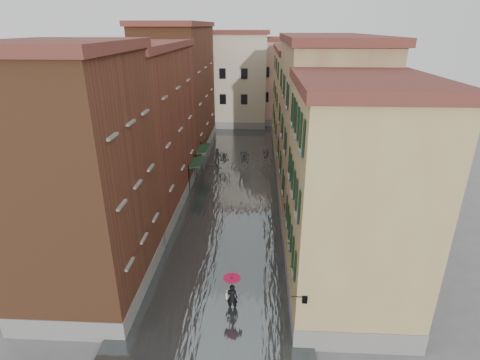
# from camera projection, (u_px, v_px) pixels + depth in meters

# --- Properties ---
(ground) EXTENTS (120.00, 120.00, 0.00)m
(ground) POSITION_uv_depth(u_px,v_px,m) (221.00, 270.00, 23.28)
(ground) COLOR slate
(ground) RESTS_ON ground
(floodwater) EXTENTS (10.00, 60.00, 0.20)m
(floodwater) POSITION_uv_depth(u_px,v_px,m) (235.00, 186.00, 35.24)
(floodwater) COLOR #474E4E
(floodwater) RESTS_ON ground
(building_left_near) EXTENTS (6.00, 8.00, 13.00)m
(building_left_near) POSITION_uv_depth(u_px,v_px,m) (80.00, 184.00, 19.29)
(building_left_near) COLOR brown
(building_left_near) RESTS_ON ground
(building_left_mid) EXTENTS (6.00, 14.00, 12.50)m
(building_left_mid) POSITION_uv_depth(u_px,v_px,m) (143.00, 133.00, 29.54)
(building_left_mid) COLOR brown
(building_left_mid) RESTS_ON ground
(building_left_far) EXTENTS (6.00, 16.00, 14.00)m
(building_left_far) POSITION_uv_depth(u_px,v_px,m) (180.00, 92.00, 43.10)
(building_left_far) COLOR brown
(building_left_far) RESTS_ON ground
(building_right_near) EXTENTS (6.00, 8.00, 11.50)m
(building_right_near) POSITION_uv_depth(u_px,v_px,m) (353.00, 204.00, 18.90)
(building_right_near) COLOR #A18653
(building_right_near) RESTS_ON ground
(building_right_mid) EXTENTS (6.00, 14.00, 13.00)m
(building_right_mid) POSITION_uv_depth(u_px,v_px,m) (322.00, 132.00, 28.76)
(building_right_mid) COLOR tan
(building_right_mid) RESTS_ON ground
(building_right_far) EXTENTS (6.00, 16.00, 11.50)m
(building_right_far) POSITION_uv_depth(u_px,v_px,m) (302.00, 104.00, 42.89)
(building_right_far) COLOR #A18653
(building_right_far) RESTS_ON ground
(building_end_cream) EXTENTS (12.00, 9.00, 13.00)m
(building_end_cream) POSITION_uv_depth(u_px,v_px,m) (226.00, 80.00, 56.01)
(building_end_cream) COLOR #B4AD8F
(building_end_cream) RESTS_ON ground
(building_end_pink) EXTENTS (10.00, 9.00, 12.00)m
(building_end_pink) POSITION_uv_depth(u_px,v_px,m) (285.00, 82.00, 57.61)
(building_end_pink) COLOR tan
(building_end_pink) RESTS_ON ground
(awning_near) EXTENTS (1.09, 3.01, 2.80)m
(awning_near) POSITION_uv_depth(u_px,v_px,m) (196.00, 163.00, 34.23)
(awning_near) COLOR black
(awning_near) RESTS_ON ground
(awning_far) EXTENTS (1.09, 3.27, 2.80)m
(awning_far) POSITION_uv_depth(u_px,v_px,m) (203.00, 149.00, 37.92)
(awning_far) COLOR black
(awning_far) RESTS_ON ground
(wall_lantern) EXTENTS (0.71, 0.22, 0.35)m
(wall_lantern) POSITION_uv_depth(u_px,v_px,m) (304.00, 299.00, 16.38)
(wall_lantern) COLOR black
(wall_lantern) RESTS_ON ground
(window_planters) EXTENTS (0.59, 10.19, 0.84)m
(window_planters) POSITION_uv_depth(u_px,v_px,m) (290.00, 218.00, 22.19)
(window_planters) COLOR brown
(window_planters) RESTS_ON ground
(pedestrian_main) EXTENTS (0.94, 0.94, 2.06)m
(pedestrian_main) POSITION_uv_depth(u_px,v_px,m) (232.00, 291.00, 19.55)
(pedestrian_main) COLOR black
(pedestrian_main) RESTS_ON ground
(pedestrian_far) EXTENTS (1.01, 0.88, 1.74)m
(pedestrian_far) POSITION_uv_depth(u_px,v_px,m) (218.00, 156.00, 40.85)
(pedestrian_far) COLOR black
(pedestrian_far) RESTS_ON ground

